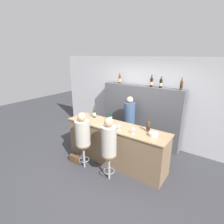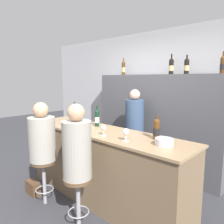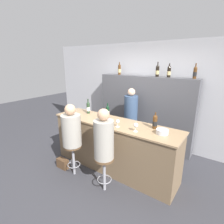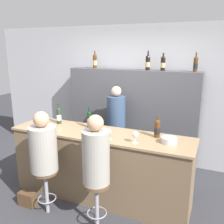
{
  "view_description": "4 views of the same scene",
  "coord_description": "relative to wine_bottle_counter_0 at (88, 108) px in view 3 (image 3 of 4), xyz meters",
  "views": [
    {
      "loc": [
        2.18,
        -2.93,
        2.65
      ],
      "look_at": [
        -0.05,
        0.24,
        1.37
      ],
      "focal_mm": 28.0,
      "sensor_mm": 36.0,
      "label": 1
    },
    {
      "loc": [
        2.12,
        -1.72,
        1.72
      ],
      "look_at": [
        0.15,
        0.37,
        1.28
      ],
      "focal_mm": 35.0,
      "sensor_mm": 36.0,
      "label": 2
    },
    {
      "loc": [
        1.84,
        -2.29,
        2.15
      ],
      "look_at": [
        -0.1,
        0.4,
        1.17
      ],
      "focal_mm": 28.0,
      "sensor_mm": 36.0,
      "label": 3
    },
    {
      "loc": [
        1.49,
        -2.67,
        2.18
      ],
      "look_at": [
        0.2,
        0.29,
        1.34
      ],
      "focal_mm": 40.0,
      "sensor_mm": 36.0,
      "label": 4
    }
  ],
  "objects": [
    {
      "name": "ground_plane",
      "position": [
        0.79,
        -0.46,
        -1.15
      ],
      "size": [
        16.0,
        16.0,
        0.0
      ],
      "primitive_type": "plane",
      "color": "#333338"
    },
    {
      "name": "wine_glass_1",
      "position": [
        1.37,
        -0.32,
        -0.02
      ],
      "size": [
        0.08,
        0.08,
        0.15
      ],
      "color": "silver",
      "rests_on": "bar_counter"
    },
    {
      "name": "metal_bowl",
      "position": [
        1.76,
        -0.15,
        -0.09
      ],
      "size": [
        0.2,
        0.2,
        0.08
      ],
      "color": "#B7B7BC",
      "rests_on": "bar_counter"
    },
    {
      "name": "bar_counter",
      "position": [
        0.79,
        -0.14,
        -0.64
      ],
      "size": [
        2.64,
        0.66,
        1.01
      ],
      "color": "brown",
      "rests_on": "ground_plane"
    },
    {
      "name": "guest_seated_right",
      "position": [
        1.04,
        -0.76,
        -0.16
      ],
      "size": [
        0.32,
        0.32,
        0.83
      ],
      "color": "gray",
      "rests_on": "bar_stool_right"
    },
    {
      "name": "handbag",
      "position": [
        -0.06,
        -0.76,
        -1.05
      ],
      "size": [
        0.26,
        0.12,
        0.2
      ],
      "color": "#513823",
      "rests_on": "ground_plane"
    },
    {
      "name": "wine_bottle_counter_1",
      "position": [
        0.54,
        0.0,
        -0.0
      ],
      "size": [
        0.07,
        0.07,
        0.31
      ],
      "color": "black",
      "rests_on": "bar_counter"
    },
    {
      "name": "wine_bottle_backbar_0",
      "position": [
        0.03,
        1.21,
        0.78
      ],
      "size": [
        0.08,
        0.08,
        0.32
      ],
      "color": "#4C2D14",
      "rests_on": "back_bar_cabinet"
    },
    {
      "name": "wine_bottle_backbar_2",
      "position": [
        1.34,
        1.21,
        0.77
      ],
      "size": [
        0.08,
        0.08,
        0.3
      ],
      "color": "black",
      "rests_on": "back_bar_cabinet"
    },
    {
      "name": "bar_stool_left",
      "position": [
        0.29,
        -0.76,
        -0.66
      ],
      "size": [
        0.33,
        0.33,
        0.63
      ],
      "color": "gray",
      "rests_on": "ground_plane"
    },
    {
      "name": "guest_seated_left",
      "position": [
        0.29,
        -0.76,
        -0.19
      ],
      "size": [
        0.35,
        0.35,
        0.79
      ],
      "color": "gray",
      "rests_on": "bar_stool_left"
    },
    {
      "name": "wall_back",
      "position": [
        0.79,
        1.43,
        0.15
      ],
      "size": [
        6.4,
        0.05,
        2.6
      ],
      "color": "#B2B2B7",
      "rests_on": "ground_plane"
    },
    {
      "name": "back_bar_cabinet",
      "position": [
        0.79,
        1.21,
        -0.25
      ],
      "size": [
        2.47,
        0.28,
        1.79
      ],
      "color": "#4C4C51",
      "rests_on": "ground_plane"
    },
    {
      "name": "bar_stool_right",
      "position": [
        1.04,
        -0.76,
        -0.66
      ],
      "size": [
        0.33,
        0.33,
        0.63
      ],
      "color": "gray",
      "rests_on": "ground_plane"
    },
    {
      "name": "wine_bottle_backbar_1",
      "position": [
        1.08,
        1.21,
        0.78
      ],
      "size": [
        0.08,
        0.08,
        0.33
      ],
      "color": "black",
      "rests_on": "back_bar_cabinet"
    },
    {
      "name": "wine_bottle_counter_2",
      "position": [
        1.57,
        0.0,
        -0.01
      ],
      "size": [
        0.08,
        0.08,
        0.29
      ],
      "color": "#4C2D14",
      "rests_on": "bar_counter"
    },
    {
      "name": "wine_bottle_counter_0",
      "position": [
        0.0,
        0.0,
        0.0
      ],
      "size": [
        0.07,
        0.07,
        0.33
      ],
      "color": "#233823",
      "rests_on": "bar_counter"
    },
    {
      "name": "wine_bottle_backbar_3",
      "position": [
        1.88,
        1.21,
        0.77
      ],
      "size": [
        0.07,
        0.07,
        0.31
      ],
      "color": "#4C2D14",
      "rests_on": "back_bar_cabinet"
    },
    {
      "name": "bartender",
      "position": [
        0.66,
        0.76,
        -0.43
      ],
      "size": [
        0.32,
        0.32,
        1.54
      ],
      "color": "#334766",
      "rests_on": "ground_plane"
    },
    {
      "name": "wine_glass_0",
      "position": [
        1.0,
        -0.32,
        -0.04
      ],
      "size": [
        0.07,
        0.07,
        0.14
      ],
      "color": "silver",
      "rests_on": "bar_counter"
    }
  ]
}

